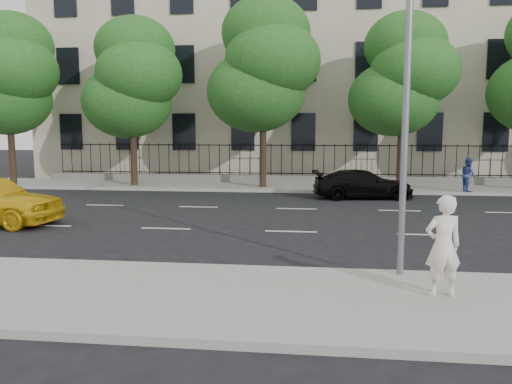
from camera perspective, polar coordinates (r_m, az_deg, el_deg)
ground at (r=13.10m, az=3.50°, el=-6.75°), size 120.00×120.00×0.00m
near_sidewalk at (r=9.25m, az=2.05°, el=-12.23°), size 60.00×4.00×0.15m
far_sidewalk at (r=26.88m, az=5.21°, el=0.58°), size 60.00×4.00×0.15m
lane_markings at (r=17.74m, az=4.38°, el=-3.05°), size 49.60×4.62×0.01m
masonry_building at (r=36.13m, az=5.79°, el=16.48°), size 34.60×12.11×18.50m
iron_fence at (r=28.52m, az=5.32°, el=2.11°), size 30.00×0.50×2.20m
street_light at (r=11.25m, az=16.58°, el=17.12°), size 0.25×3.32×8.05m
tree_a at (r=31.08m, az=-26.32°, el=11.94°), size 5.71×5.31×9.39m
tree_b at (r=27.93m, az=-13.86°, el=12.50°), size 5.53×5.12×8.97m
tree_c at (r=26.40m, az=0.94°, el=14.27°), size 5.89×5.50×9.80m
tree_d at (r=26.55m, az=16.53°, el=12.69°), size 5.34×4.94×8.84m
black_sedan at (r=23.35m, az=12.11°, el=0.89°), size 4.74×2.44×1.32m
woman_near at (r=9.58m, az=20.60°, el=-5.79°), size 0.75×0.58×1.85m
pedestrian_far at (r=26.25m, az=23.09°, el=1.83°), size 0.72×0.87×1.64m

